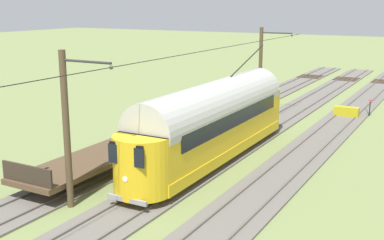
{
  "coord_description": "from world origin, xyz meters",
  "views": [
    {
      "loc": [
        -11.49,
        25.63,
        8.34
      ],
      "look_at": [
        0.75,
        3.51,
        2.38
      ],
      "focal_mm": 46.39,
      "sensor_mm": 36.0,
      "label": 1
    }
  ],
  "objects": [
    {
      "name": "track_third_siding",
      "position": [
        4.07,
        -0.31,
        0.05
      ],
      "size": [
        2.8,
        80.0,
        0.18
      ],
      "color": "#666059",
      "rests_on": "ground"
    },
    {
      "name": "track_end_bumper",
      "position": [
        -4.07,
        -11.75,
        0.4
      ],
      "size": [
        1.8,
        0.6,
        0.8
      ],
      "primitive_type": "cube",
      "color": "#B2A519",
      "rests_on": "ground"
    },
    {
      "name": "vintage_streetcar",
      "position": [
        0.0,
        2.44,
        2.25
      ],
      "size": [
        2.65,
        16.02,
        5.6
      ],
      "color": "gold",
      "rests_on": "ground"
    },
    {
      "name": "flatcar_adjacent",
      "position": [
        4.07,
        5.52,
        0.86
      ],
      "size": [
        2.8,
        13.22,
        1.6
      ],
      "color": "brown",
      "rests_on": "ground"
    },
    {
      "name": "ground_plane",
      "position": [
        0.0,
        0.0,
        0.0
      ],
      "size": [
        220.0,
        220.0,
        0.0
      ],
      "primitive_type": "plane",
      "color": "olive"
    },
    {
      "name": "catenary_pole_mid_near",
      "position": [
        2.34,
        11.05,
        3.44
      ],
      "size": [
        2.63,
        0.28,
        6.58
      ],
      "color": "#4C3D28",
      "rests_on": "ground"
    },
    {
      "name": "track_adjacent_siding",
      "position": [
        0.0,
        -0.31,
        0.05
      ],
      "size": [
        2.8,
        80.0,
        0.18
      ],
      "color": "#666059",
      "rests_on": "ground"
    },
    {
      "name": "catenary_pole_foreground",
      "position": [
        2.34,
        -10.44,
        3.44
      ],
      "size": [
        2.63,
        0.28,
        6.58
      ],
      "color": "#4C3D28",
      "rests_on": "ground"
    },
    {
      "name": "overhead_wire_run",
      "position": [
        0.04,
        10.37,
        6.03
      ],
      "size": [
        2.42,
        46.99,
        0.18
      ],
      "color": "black",
      "rests_on": "ground"
    },
    {
      "name": "track_streetcar_siding",
      "position": [
        -4.07,
        -0.31,
        0.05
      ],
      "size": [
        2.8,
        80.0,
        0.18
      ],
      "color": "#666059",
      "rests_on": "ground"
    },
    {
      "name": "switch_stand",
      "position": [
        -5.49,
        -13.01,
        0.7
      ],
      "size": [
        0.5,
        0.3,
        1.24
      ],
      "color": "black",
      "rests_on": "ground"
    }
  ]
}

